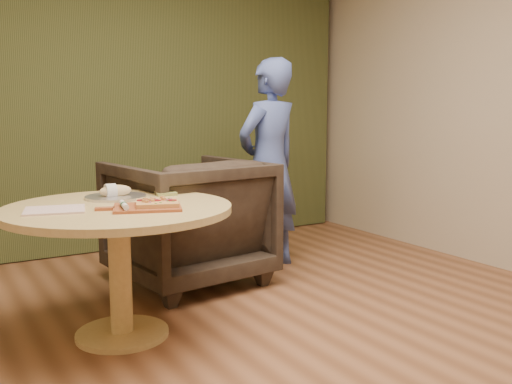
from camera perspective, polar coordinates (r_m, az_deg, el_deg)
The scene contains 12 objects.
room_shell at distance 2.61m, azimuth 3.60°, elevation 11.02°, with size 5.04×6.04×2.84m.
curtain at distance 5.27m, azimuth -14.75°, elevation 9.43°, with size 4.80×0.14×2.78m, color #343B1B.
pedestal_table at distance 3.24m, azimuth -13.56°, elevation -3.79°, with size 1.25×1.25×0.75m.
pizza_paddle at distance 3.08m, azimuth -11.01°, elevation -1.52°, with size 0.47×0.38×0.01m.
flatbread_pizza at distance 3.09m, azimuth -9.87°, elevation -1.07°, with size 0.28×0.28×0.04m.
cutlery_roll at distance 3.04m, azimuth -13.07°, elevation -1.27°, with size 0.06×0.20×0.03m.
newspaper at distance 3.14m, azimuth -19.49°, elevation -1.70°, with size 0.30×0.25×0.01m, color white.
serving_tray at distance 3.48m, azimuth -13.85°, elevation -0.48°, with size 0.36×0.36×0.02m.
bread_roll at distance 3.47m, azimuth -14.01°, elevation 0.10°, with size 0.19×0.09×0.09m.
green_packet at distance 3.54m, azimuth -9.00°, elevation -0.16°, with size 0.12×0.10×0.02m, color olive.
armchair at distance 4.20m, azimuth -6.85°, elevation -2.26°, with size 0.99×0.92×1.02m, color black.
person_standing at distance 4.55m, azimuth 1.30°, elevation 2.77°, with size 0.61×0.40×1.67m, color #435799.
Camera 1 is at (-1.47, -2.16, 1.28)m, focal length 40.00 mm.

